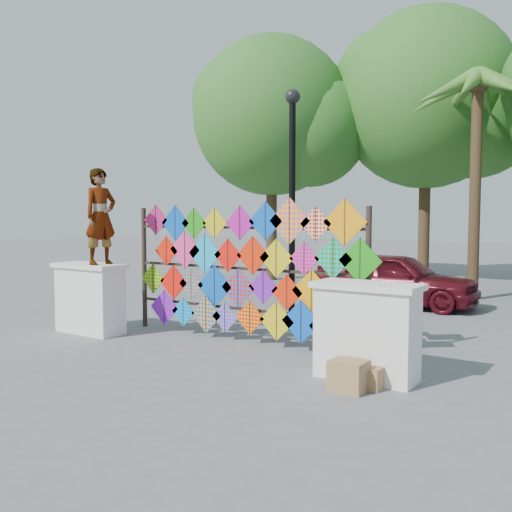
% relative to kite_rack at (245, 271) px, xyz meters
% --- Properties ---
extents(ground, '(80.00, 80.00, 0.00)m').
position_rel_kite_rack_xyz_m(ground, '(-0.13, -0.72, -1.22)').
color(ground, slate).
rests_on(ground, ground).
extents(parapet_left, '(1.40, 0.65, 1.28)m').
position_rel_kite_rack_xyz_m(parapet_left, '(-2.83, -0.92, -0.57)').
color(parapet_left, white).
rests_on(parapet_left, ground).
extents(parapet_right, '(1.40, 0.65, 1.28)m').
position_rel_kite_rack_xyz_m(parapet_right, '(2.57, -0.92, -0.57)').
color(parapet_right, white).
rests_on(parapet_right, ground).
extents(kite_rack, '(4.90, 0.24, 2.45)m').
position_rel_kite_rack_xyz_m(kite_rack, '(0.00, 0.00, 0.00)').
color(kite_rack, black).
rests_on(kite_rack, ground).
extents(tree_west, '(5.85, 5.20, 8.01)m').
position_rel_kite_rack_xyz_m(tree_west, '(-4.53, 8.30, 4.16)').
color(tree_west, '#4D3621').
rests_on(tree_west, ground).
extents(tree_mid, '(6.30, 5.60, 8.61)m').
position_rel_kite_rack_xyz_m(tree_mid, '(-0.02, 10.30, 4.56)').
color(tree_mid, '#4D3621').
rests_on(tree_mid, ground).
extents(palm_tree, '(3.62, 3.62, 5.83)m').
position_rel_kite_rack_xyz_m(palm_tree, '(2.07, 7.28, 3.73)').
color(palm_tree, '#4D3621').
rests_on(palm_tree, ground).
extents(vendor_woman, '(0.48, 0.67, 1.72)m').
position_rel_kite_rack_xyz_m(vendor_woman, '(-2.50, -0.92, 0.92)').
color(vendor_woman, '#99999E').
rests_on(vendor_woman, parapet_left).
extents(sedan, '(3.86, 1.68, 1.29)m').
position_rel_kite_rack_xyz_m(sedan, '(0.80, 5.19, -0.57)').
color(sedan, '#550E19').
rests_on(sedan, ground).
extents(lamppost, '(0.28, 0.28, 4.46)m').
position_rel_kite_rack_xyz_m(lamppost, '(0.17, 1.28, 1.47)').
color(lamppost, black).
rests_on(lamppost, ground).
extents(cardboard_box_near, '(0.43, 0.38, 0.38)m').
position_rel_kite_rack_xyz_m(cardboard_box_near, '(2.59, -1.52, -1.03)').
color(cardboard_box_near, '#9A6A4A').
rests_on(cardboard_box_near, ground).
extents(cardboard_box_far, '(0.33, 0.30, 0.28)m').
position_rel_kite_rack_xyz_m(cardboard_box_far, '(2.76, -1.29, -1.08)').
color(cardboard_box_far, '#9A6A4A').
rests_on(cardboard_box_far, ground).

